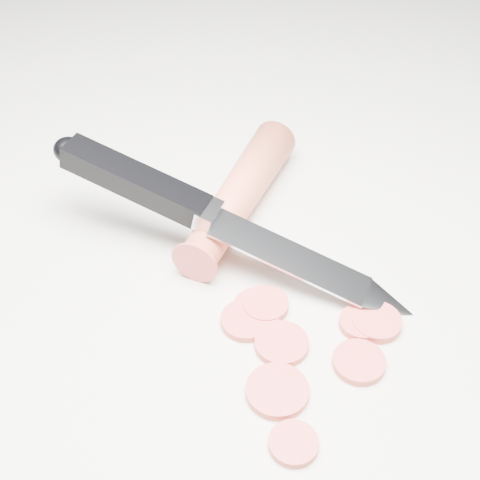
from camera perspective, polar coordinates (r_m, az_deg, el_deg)
name	(u,v)px	position (r m, az deg, el deg)	size (l,w,h in m)	color
ground	(258,294)	(0.50, 1.54, -4.60)	(2.40, 2.40, 0.00)	silver
carrot	(239,194)	(0.55, -0.05, 3.91)	(0.03, 0.03, 0.17)	#E5593A
carrot_slice_0	(265,305)	(0.49, 2.18, -5.56)	(0.03, 0.03, 0.01)	#DA423D
carrot_slice_1	(282,344)	(0.47, 3.57, -8.82)	(0.04, 0.04, 0.01)	#DA423D
carrot_slice_2	(359,362)	(0.46, 10.11, -10.22)	(0.04, 0.04, 0.01)	#DA423D
carrot_slice_3	(361,323)	(0.48, 10.29, -6.98)	(0.03, 0.03, 0.01)	#DA423D
carrot_slice_4	(377,322)	(0.49, 11.57, -6.88)	(0.04, 0.04, 0.01)	#DA423D
carrot_slice_5	(259,308)	(0.49, 1.60, -5.85)	(0.04, 0.04, 0.01)	#DA423D
carrot_slice_6	(293,443)	(0.43, 4.58, -16.91)	(0.03, 0.03, 0.01)	#DA423D
carrot_slice_7	(277,391)	(0.44, 3.20, -12.74)	(0.04, 0.04, 0.01)	#DA423D
carrot_slice_8	(246,320)	(0.48, 0.54, -6.86)	(0.04, 0.04, 0.01)	#DA423D
kitchen_knife	(228,220)	(0.50, -0.99, 1.68)	(0.23, 0.23, 0.08)	silver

